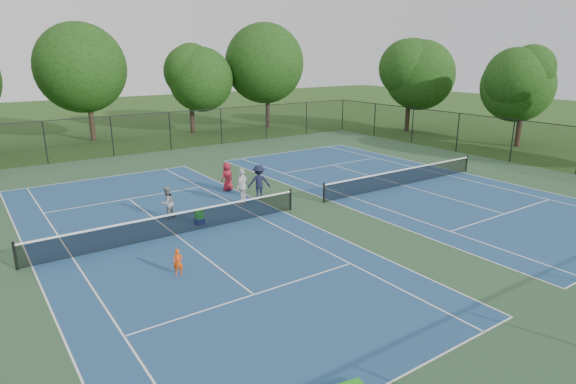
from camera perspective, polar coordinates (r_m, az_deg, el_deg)
ground at (r=24.25m, az=2.33°, el=-1.70°), size 140.00×140.00×0.00m
court_pad at (r=24.25m, az=2.33°, el=-1.69°), size 36.00×36.00×0.01m
tennis_court_left at (r=20.96m, az=-13.16°, el=-4.76°), size 12.00×23.83×1.07m
tennis_court_right at (r=28.84m, az=13.48°, el=0.96°), size 12.00×23.83×1.07m
perimeter_fence at (r=23.81m, az=2.37°, el=1.97°), size 36.08×36.08×3.02m
tree_back_b at (r=45.47m, az=-22.91°, el=13.86°), size 7.60×7.60×10.03m
tree_back_c at (r=47.37m, az=-11.56°, el=13.45°), size 6.00×6.00×8.40m
tree_back_d at (r=50.23m, az=-2.49°, el=15.42°), size 7.80×7.80×10.37m
tree_side_e at (r=49.19m, az=14.33°, el=13.76°), size 6.60×6.60×8.87m
tree_side_f at (r=43.65m, az=26.30°, el=11.65°), size 5.80×5.80×8.12m
child_player at (r=17.17m, az=-12.89°, el=-8.13°), size 0.41×0.35×0.96m
instructor at (r=22.92m, az=-14.13°, el=-1.24°), size 0.91×0.82×1.54m
bystander_a at (r=24.43m, az=-5.43°, el=0.66°), size 1.17×0.98×1.87m
bystander_b at (r=25.27m, az=-3.46°, el=1.19°), size 1.36×1.12×1.83m
bystander_c at (r=27.01m, az=-7.19°, el=1.82°), size 0.88×0.68×1.61m
ball_crate at (r=22.02m, az=-10.44°, el=-3.45°), size 0.42×0.37×0.28m
ball_hopper at (r=21.91m, az=-10.49°, el=-2.62°), size 0.35×0.29×0.40m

